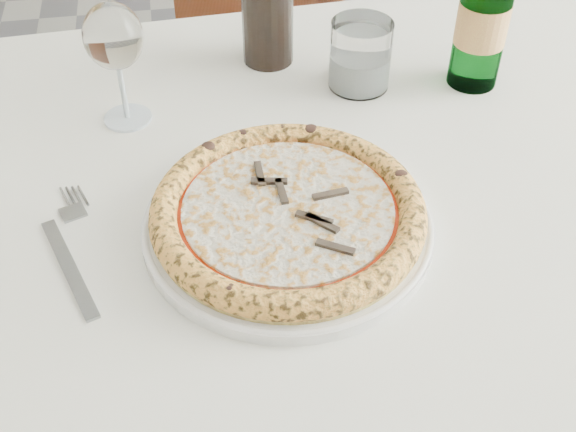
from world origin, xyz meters
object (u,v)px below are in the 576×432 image
object	(u,v)px
dining_table	(275,229)
pizza	(288,212)
tumbler	(360,59)
chair_far	(248,34)
beer_bottle	(485,12)
wine_glass	(114,40)
plate	(288,224)

from	to	relation	value
dining_table	pizza	size ratio (longest dim) A/B	4.82
tumbler	chair_far	bearing A→B (deg)	98.50
chair_far	beer_bottle	world-z (taller)	beer_bottle
pizza	beer_bottle	size ratio (longest dim) A/B	1.12
dining_table	wine_glass	size ratio (longest dim) A/B	8.81
plate	pizza	world-z (taller)	pizza
dining_table	pizza	bearing A→B (deg)	-90.00
dining_table	wine_glass	distance (m)	0.30
chair_far	tumbler	world-z (taller)	chair_far
dining_table	chair_far	world-z (taller)	chair_far
plate	tumbler	xyz separation A→B (m)	(0.14, 0.27, 0.03)
chair_far	beer_bottle	size ratio (longest dim) A/B	3.56
chair_far	pizza	xyz separation A→B (m)	(-0.06, -0.84, 0.25)
plate	wine_glass	xyz separation A→B (m)	(-0.17, 0.24, 0.11)
chair_far	dining_table	bearing A→B (deg)	-94.44
beer_bottle	pizza	bearing A→B (deg)	-140.31
pizza	tumbler	bearing A→B (deg)	61.68
dining_table	chair_far	distance (m)	0.76
wine_glass	tumbler	size ratio (longest dim) A/B	1.73
wine_glass	tumbler	world-z (taller)	wine_glass
wine_glass	tumbler	distance (m)	0.32
tumbler	pizza	bearing A→B (deg)	-118.32
chair_far	plate	bearing A→B (deg)	-93.92
pizza	beer_bottle	distance (m)	0.40
plate	beer_bottle	distance (m)	0.40
dining_table	plate	distance (m)	0.14
pizza	beer_bottle	world-z (taller)	beer_bottle
plate	pizza	bearing A→B (deg)	-163.78
chair_far	pizza	bearing A→B (deg)	-93.92
dining_table	plate	xyz separation A→B (m)	(-0.00, -0.10, 0.10)
pizza	wine_glass	world-z (taller)	wine_glass
wine_glass	tumbler	xyz separation A→B (m)	(0.31, 0.03, -0.07)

